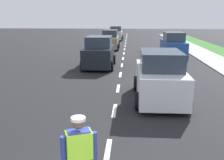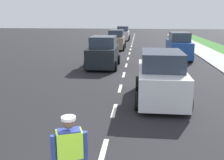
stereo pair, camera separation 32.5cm
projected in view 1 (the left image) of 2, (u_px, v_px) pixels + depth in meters
The scene contains 8 objects.
ground_plane at pixel (124, 53), 24.32m from camera, with size 96.00×96.00×0.00m, color black.
lane_center_line at pixel (125, 48), 28.38m from camera, with size 0.14×46.40×0.01m.
road_worker at pixel (81, 155), 4.70m from camera, with size 0.69×0.55×1.67m.
car_outgoing_ahead at pixel (160, 77), 10.54m from camera, with size 2.05×4.13×2.05m.
car_oncoming_second at pixel (110, 40), 26.81m from camera, with size 1.91×3.88×2.00m.
car_oncoming_third at pixel (116, 34), 36.94m from camera, with size 1.95×4.23×1.99m.
car_oncoming_lead at pixel (99, 53), 17.38m from camera, with size 2.09×3.93×2.08m.
car_parked_far at pixel (173, 46), 20.97m from camera, with size 1.89×4.24×2.14m.
Camera 1 is at (0.52, -3.23, 3.39)m, focal length 41.29 mm.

